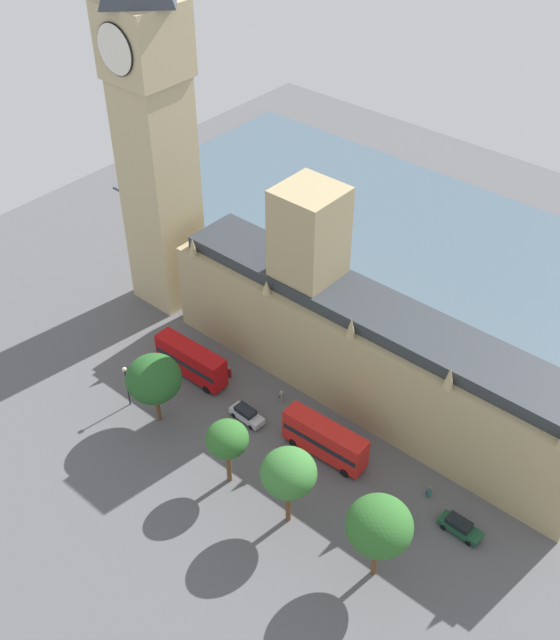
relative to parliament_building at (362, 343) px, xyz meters
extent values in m
plane|color=#565659|center=(1.99, 1.45, -7.73)|extent=(145.76, 145.76, 0.00)
cube|color=#475B6B|center=(-34.55, 1.45, -7.60)|extent=(42.68, 131.18, 0.25)
cube|color=tan|center=(-0.01, 1.45, -1.47)|extent=(10.44, 56.32, 12.51)
cube|color=tan|center=(-0.01, -8.68, 5.11)|extent=(7.26, 7.26, 25.68)
cube|color=#2D3338|center=(-0.01, 1.45, 5.58)|extent=(7.94, 54.07, 1.60)
cone|color=tan|center=(4.81, -23.89, 6.04)|extent=(1.20, 1.20, 2.52)
cone|color=tan|center=(4.81, -11.22, 5.68)|extent=(1.20, 1.20, 1.80)
cone|color=tan|center=(4.81, 1.45, 6.15)|extent=(1.20, 1.20, 2.74)
cone|color=tan|center=(4.81, 14.13, 6.24)|extent=(1.20, 1.20, 2.93)
cube|color=tan|center=(1.55, -33.03, 8.72)|extent=(7.81, 7.81, 32.89)
cube|color=tan|center=(1.55, -33.03, 29.71)|extent=(8.60, 8.60, 9.09)
cylinder|color=silver|center=(6.00, -33.03, 29.71)|extent=(0.25, 5.94, 5.94)
torus|color=black|center=(6.00, -33.03, 29.71)|extent=(0.24, 6.18, 6.18)
cylinder|color=silver|center=(1.55, -37.48, 29.71)|extent=(5.94, 0.25, 5.94)
torus|color=black|center=(1.55, -37.48, 29.71)|extent=(6.18, 0.24, 6.18)
cube|color=#B20C0F|center=(12.09, -17.85, -5.08)|extent=(2.75, 10.56, 4.20)
cube|color=black|center=(12.09, -17.85, -5.00)|extent=(2.80, 10.16, 0.70)
cylinder|color=black|center=(13.33, -21.50, -7.18)|extent=(0.38, 1.11, 1.10)
cylinder|color=black|center=(11.03, -21.55, -7.18)|extent=(0.38, 1.11, 1.10)
cylinder|color=black|center=(13.15, -14.15, -7.18)|extent=(0.38, 1.11, 1.10)
cylinder|color=black|center=(10.85, -14.20, -7.18)|extent=(0.38, 1.11, 1.10)
cube|color=#B7B7BC|center=(13.30, -7.07, -7.01)|extent=(1.97, 4.69, 0.75)
cube|color=black|center=(13.29, -7.30, -6.31)|extent=(1.59, 2.65, 0.65)
cylinder|color=black|center=(12.57, -5.56, -7.39)|extent=(0.28, 0.69, 0.68)
cylinder|color=black|center=(14.17, -5.63, -7.39)|extent=(0.28, 0.69, 0.68)
cylinder|color=black|center=(12.43, -8.51, -7.39)|extent=(0.28, 0.69, 0.68)
cylinder|color=black|center=(14.03, -8.58, -7.39)|extent=(0.28, 0.69, 0.68)
cube|color=red|center=(11.57, 3.55, -5.08)|extent=(2.94, 10.60, 4.20)
cube|color=black|center=(11.57, 3.55, -5.00)|extent=(2.98, 10.20, 0.70)
cylinder|color=black|center=(12.87, -0.07, -7.18)|extent=(0.40, 1.11, 1.10)
cylinder|color=black|center=(10.57, -0.17, -7.18)|extent=(0.40, 1.11, 1.10)
cylinder|color=black|center=(12.56, 7.27, -7.18)|extent=(0.40, 1.11, 1.10)
cylinder|color=black|center=(10.26, 7.18, -7.18)|extent=(0.40, 1.11, 1.10)
cube|color=black|center=(14.42, 14.59, -7.01)|extent=(1.94, 4.61, 0.75)
cube|color=black|center=(14.42, 14.36, -6.31)|extent=(1.60, 2.59, 0.65)
cylinder|color=black|center=(13.61, 16.07, -7.39)|extent=(0.26, 0.68, 0.68)
cylinder|color=black|center=(15.30, 16.04, -7.39)|extent=(0.26, 0.68, 0.68)
cylinder|color=black|center=(13.55, 13.15, -7.39)|extent=(0.26, 0.68, 0.68)
cylinder|color=black|center=(15.24, 13.11, -7.39)|extent=(0.26, 0.68, 0.68)
cube|color=#19472D|center=(10.71, 21.09, -7.01)|extent=(1.79, 4.76, 0.75)
cube|color=black|center=(10.71, 20.85, -6.31)|extent=(1.49, 2.67, 0.65)
cylinder|color=black|center=(9.93, 22.61, -7.39)|extent=(0.26, 0.68, 0.68)
cylinder|color=black|center=(11.52, 22.60, -7.39)|extent=(0.26, 0.68, 0.68)
cylinder|color=black|center=(9.91, 19.58, -7.39)|extent=(0.26, 0.68, 0.68)
cylinder|color=black|center=(11.49, 19.56, -7.39)|extent=(0.26, 0.68, 0.68)
cylinder|color=gray|center=(8.00, -6.08, -7.05)|extent=(0.57, 0.57, 1.35)
sphere|color=beige|center=(8.00, -6.08, -6.25)|extent=(0.26, 0.26, 0.26)
cube|color=navy|center=(8.27, -6.17, -6.98)|extent=(0.19, 0.33, 0.24)
cylinder|color=#336B60|center=(8.84, 16.05, -7.02)|extent=(0.65, 0.65, 1.43)
sphere|color=#8C6647|center=(8.84, 16.05, -6.16)|extent=(0.27, 0.27, 0.27)
cube|color=navy|center=(9.10, 15.90, -6.94)|extent=(0.25, 0.34, 0.26)
cylinder|color=maroon|center=(9.13, -13.94, -7.03)|extent=(0.54, 0.54, 1.41)
sphere|color=tan|center=(9.13, -13.94, -6.19)|extent=(0.27, 0.27, 0.27)
cube|color=gray|center=(8.83, -13.99, -6.95)|extent=(0.15, 0.34, 0.25)
cylinder|color=brown|center=(21.25, 6.23, -5.03)|extent=(0.56, 0.56, 5.39)
ellipsoid|color=#387533|center=(21.25, 6.23, -0.14)|extent=(5.85, 5.85, 4.98)
cylinder|color=brown|center=(21.46, -2.25, -5.23)|extent=(0.56, 0.56, 5.00)
ellipsoid|color=#2D6628|center=(21.46, -2.25, -0.96)|extent=(4.73, 4.73, 4.02)
cylinder|color=brown|center=(20.25, -15.26, -5.57)|extent=(0.56, 0.56, 4.31)
ellipsoid|color=#235623|center=(20.25, -15.26, -0.93)|extent=(6.63, 6.63, 5.64)
cylinder|color=brown|center=(20.66, 16.99, -5.07)|extent=(0.56, 0.56, 5.31)
ellipsoid|color=#2D6628|center=(20.66, 16.99, 0.04)|extent=(6.54, 6.54, 5.56)
cylinder|color=black|center=(20.88, -19.96, -4.92)|extent=(0.18, 0.18, 5.62)
sphere|color=#F2EAC6|center=(20.88, -19.96, -1.83)|extent=(0.56, 0.56, 0.56)
camera|label=1|loc=(60.82, 39.06, 61.40)|focal=43.54mm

